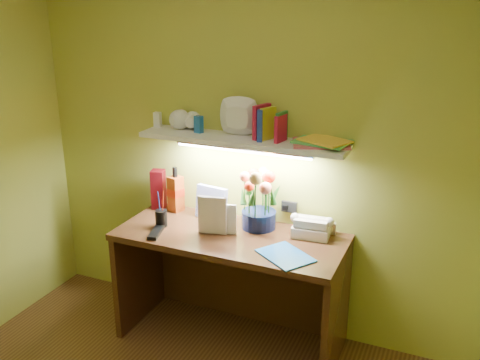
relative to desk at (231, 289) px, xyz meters
name	(u,v)px	position (x,y,z in m)	size (l,w,h in m)	color
desk	(231,289)	(0.00, 0.00, 0.00)	(1.40, 0.60, 0.75)	#3E1B11
flower_bouquet	(259,199)	(0.12, 0.17, 0.57)	(0.24, 0.24, 0.38)	#0D173E
telephone	(312,226)	(0.46, 0.18, 0.44)	(0.22, 0.16, 0.13)	white
desk_clock	(330,228)	(0.55, 0.25, 0.41)	(0.07, 0.04, 0.07)	#ADAEB2
whisky_bottle	(176,189)	(-0.49, 0.21, 0.53)	(0.08, 0.08, 0.31)	#A53E13
whisky_box	(158,189)	(-0.63, 0.21, 0.51)	(0.09, 0.09, 0.27)	#50060B
pen_cup	(161,213)	(-0.45, -0.06, 0.47)	(0.07, 0.07, 0.18)	black
art_card	(211,203)	(-0.21, 0.18, 0.48)	(0.22, 0.04, 0.22)	white
tv_remote	(156,232)	(-0.42, -0.17, 0.39)	(0.06, 0.20, 0.02)	black
blue_folder	(285,256)	(0.40, -0.14, 0.38)	(0.30, 0.22, 0.01)	blue
desk_book_a	(198,214)	(-0.19, -0.05, 0.50)	(0.18, 0.02, 0.24)	silver
desk_book_b	(214,218)	(-0.10, -0.02, 0.47)	(0.14, 0.01, 0.19)	white
wall_shelf	(243,135)	(0.00, 0.18, 0.96)	(1.32, 0.34, 0.24)	white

